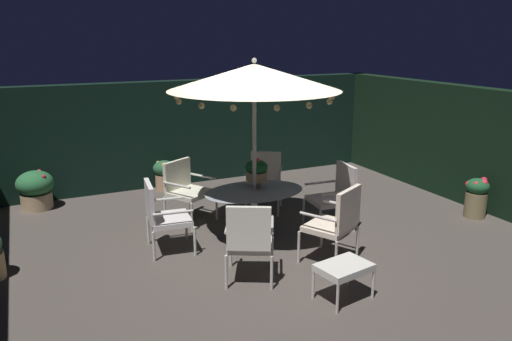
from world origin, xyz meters
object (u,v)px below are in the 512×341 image
at_px(potted_plant_right_near, 164,174).
at_px(patio_chair_southwest, 265,178).
at_px(patio_chair_north, 185,186).
at_px(potted_plant_left_near, 35,189).
at_px(patio_chair_northeast, 162,213).
at_px(patio_chair_east, 250,238).
at_px(patio_chair_south, 336,193).
at_px(patio_umbrella, 254,77).
at_px(patio_dining_table, 254,201).
at_px(patio_chair_southeast, 337,220).
at_px(centerpiece_planter, 257,170).
at_px(ottoman_footrest, 344,269).
at_px(potted_plant_back_left, 476,196).

bearing_deg(potted_plant_right_near, patio_chair_southwest, -55.70).
xyz_separation_m(patio_chair_north, potted_plant_left_near, (-2.14, 1.64, -0.21)).
bearing_deg(patio_chair_northeast, patio_chair_east, -62.24).
xyz_separation_m(patio_chair_east, potted_plant_left_near, (-2.20, 3.95, -0.22)).
xyz_separation_m(patio_chair_east, patio_chair_south, (1.94, 1.07, -0.02)).
height_order(patio_chair_south, potted_plant_right_near, patio_chair_south).
bearing_deg(patio_chair_east, potted_plant_right_near, 88.86).
xyz_separation_m(patio_umbrella, potted_plant_left_near, (-2.81, 2.77, -1.98)).
distance_m(patio_dining_table, patio_chair_north, 1.32).
relative_size(patio_chair_north, patio_chair_south, 0.99).
xyz_separation_m(patio_chair_southeast, patio_chair_south, (0.70, 1.06, -0.04)).
bearing_deg(patio_dining_table, patio_chair_southeast, -62.08).
bearing_deg(patio_chair_north, patio_chair_southwest, -1.00).
bearing_deg(patio_chair_east, patio_chair_south, 28.85).
distance_m(centerpiece_planter, potted_plant_left_near, 3.98).
distance_m(patio_umbrella, patio_chair_southeast, 2.19).
bearing_deg(patio_umbrella, ottoman_footrest, -84.99).
relative_size(patio_dining_table, patio_chair_north, 1.51).
height_order(patio_chair_southeast, patio_chair_southwest, patio_chair_southeast).
bearing_deg(patio_umbrella, potted_plant_left_near, 135.46).
bearing_deg(patio_chair_southwest, potted_plant_right_near, 124.30).
relative_size(centerpiece_planter, patio_chair_north, 0.45).
bearing_deg(patio_dining_table, centerpiece_planter, 52.71).
xyz_separation_m(centerpiece_planter, patio_chair_south, (1.23, -0.23, -0.44)).
bearing_deg(centerpiece_planter, patio_chair_south, -10.50).
bearing_deg(patio_chair_south, patio_chair_southeast, -123.47).
height_order(ottoman_footrest, potted_plant_back_left, potted_plant_back_left).
height_order(patio_chair_east, potted_plant_back_left, patio_chair_east).
bearing_deg(potted_plant_left_near, patio_chair_south, -34.84).
bearing_deg(patio_chair_east, ottoman_footrest, -45.58).
height_order(patio_chair_north, patio_chair_southwest, patio_chair_north).
distance_m(patio_chair_north, potted_plant_right_near, 1.83).
height_order(centerpiece_planter, potted_plant_right_near, centerpiece_planter).
xyz_separation_m(patio_chair_north, potted_plant_right_near, (0.14, 1.80, -0.26)).
relative_size(centerpiece_planter, patio_chair_southwest, 0.45).
bearing_deg(ottoman_footrest, patio_dining_table, 95.02).
xyz_separation_m(centerpiece_planter, patio_chair_southwest, (0.62, 0.99, -0.44)).
distance_m(patio_chair_east, potted_plant_back_left, 4.29).
xyz_separation_m(patio_chair_east, patio_chair_southwest, (1.33, 2.29, -0.02)).
bearing_deg(potted_plant_right_near, patio_dining_table, -79.71).
relative_size(centerpiece_planter, patio_chair_southeast, 0.42).
xyz_separation_m(patio_chair_east, potted_plant_right_near, (0.08, 4.11, -0.26)).
xyz_separation_m(patio_chair_northeast, potted_plant_back_left, (4.96, -0.87, -0.20)).
xyz_separation_m(patio_chair_north, patio_chair_east, (0.06, -2.31, 0.00)).
xyz_separation_m(patio_chair_southeast, ottoman_footrest, (-0.45, -0.81, -0.23)).
height_order(patio_chair_southeast, ottoman_footrest, patio_chair_southeast).
bearing_deg(patio_dining_table, patio_chair_northeast, 173.42).
distance_m(patio_chair_north, potted_plant_left_near, 2.70).
bearing_deg(patio_chair_southeast, ottoman_footrest, -118.83).
relative_size(patio_chair_north, patio_chair_southeast, 0.94).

